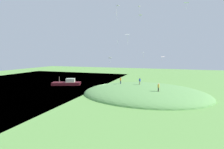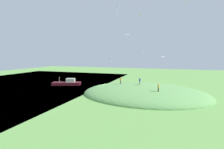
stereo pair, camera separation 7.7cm
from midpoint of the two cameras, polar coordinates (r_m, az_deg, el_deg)
name	(u,v)px [view 2 (the right image)]	position (r m, az deg, el deg)	size (l,w,h in m)	color
ground_plane	(103,90)	(47.49, -3.16, -5.22)	(160.00, 160.00, 0.00)	#629848
lake_water	(19,85)	(65.07, -28.77, -2.99)	(55.98, 80.00, 0.40)	#3E6891
grass_hill	(144,95)	(42.74, 10.79, -6.68)	(30.92, 23.37, 4.97)	#629953
boat_on_lake	(67,83)	(56.83, -14.82, -2.75)	(9.40, 5.80, 2.76)	#481219
person_watching_kites	(140,80)	(42.18, 9.42, -1.98)	(0.47, 0.47, 1.63)	brown
person_walking_path	(121,80)	(43.84, 2.98, -1.73)	(0.57, 0.57, 1.75)	#212944
person_near_shore	(158,86)	(36.66, 15.46, -3.83)	(0.55, 0.55, 1.75)	black
kite_0	(116,13)	(57.98, 1.54, 20.07)	(1.22, 1.08, 2.35)	silver
kite_1	(163,57)	(60.03, 16.84, 5.71)	(1.24, 1.01, 1.50)	#F6DCD3
kite_2	(118,6)	(41.17, 1.94, 21.97)	(0.71, 0.82, 2.18)	silver
kite_3	(118,41)	(59.85, 1.91, 11.26)	(0.77, 0.85, 1.47)	white
kite_4	(143,53)	(51.53, 10.55, 7.08)	(0.72, 0.84, 1.98)	silver
kite_5	(186,3)	(51.15, 23.87, 21.27)	(1.27, 0.99, 1.67)	silver
kite_6	(139,7)	(55.44, 9.27, 21.60)	(0.69, 0.80, 2.02)	silver
kite_7	(127,35)	(38.72, 5.18, 13.17)	(1.20, 1.03, 2.16)	white
kite_8	(110,58)	(60.98, -0.63, 5.60)	(1.25, 1.37, 2.12)	silver
kite_9	(141,15)	(63.60, 9.65, 19.19)	(1.38, 1.25, 1.29)	silver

